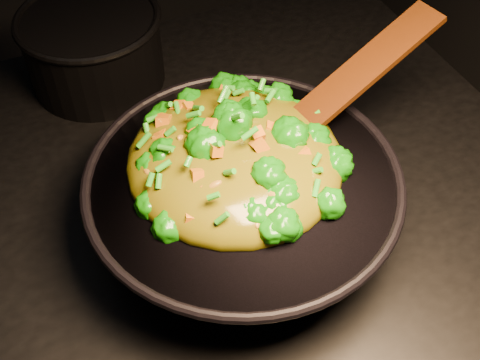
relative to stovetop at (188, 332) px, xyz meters
name	(u,v)px	position (x,y,z in m)	size (l,w,h in m)	color
stovetop	(188,332)	(0.00, 0.00, 0.00)	(1.20, 0.90, 0.90)	black
wok	(243,205)	(0.08, -0.11, 0.51)	(0.42, 0.42, 0.12)	black
stir_fry	(235,137)	(0.08, -0.08, 0.62)	(0.29, 0.29, 0.10)	#157308
spatula	(341,89)	(0.25, -0.06, 0.62)	(0.35, 0.05, 0.01)	#320E04
back_pot	(94,49)	(-0.02, 0.32, 0.52)	(0.24, 0.24, 0.14)	black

